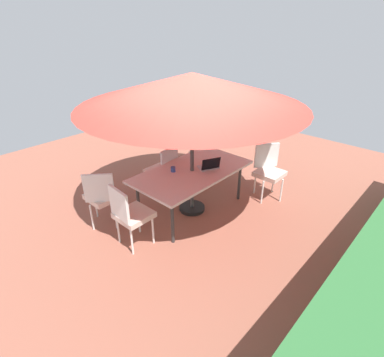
{
  "coord_description": "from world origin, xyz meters",
  "views": [
    {
      "loc": [
        3.36,
        3.07,
        3.0
      ],
      "look_at": [
        0.0,
        0.0,
        0.61
      ],
      "focal_mm": 29.19,
      "sensor_mm": 36.0,
      "label": 1
    }
  ],
  "objects_px": {
    "chair_southeast": "(102,195)",
    "chair_east": "(130,213)",
    "dining_table": "(192,173)",
    "laptop": "(209,166)",
    "chair_south": "(163,169)",
    "patio_umbrella": "(192,90)",
    "cup": "(173,169)",
    "chair_southwest": "(208,150)",
    "chair_northwest": "(269,169)"
  },
  "relations": [
    {
      "from": "chair_south",
      "to": "chair_east",
      "type": "bearing_deg",
      "value": 20.55
    },
    {
      "from": "chair_southeast",
      "to": "chair_southwest",
      "type": "relative_size",
      "value": 1.0
    },
    {
      "from": "dining_table",
      "to": "laptop",
      "type": "xyz_separation_m",
      "value": [
        -0.24,
        0.16,
        0.1
      ]
    },
    {
      "from": "cup",
      "to": "chair_northwest",
      "type": "bearing_deg",
      "value": 149.46
    },
    {
      "from": "chair_southwest",
      "to": "chair_south",
      "type": "bearing_deg",
      "value": -37.99
    },
    {
      "from": "cup",
      "to": "chair_south",
      "type": "bearing_deg",
      "value": -115.86
    },
    {
      "from": "dining_table",
      "to": "chair_southeast",
      "type": "height_order",
      "value": "chair_southeast"
    },
    {
      "from": "chair_northwest",
      "to": "chair_southwest",
      "type": "bearing_deg",
      "value": 129.88
    },
    {
      "from": "chair_northwest",
      "to": "laptop",
      "type": "xyz_separation_m",
      "value": [
        1.03,
        -0.54,
        0.25
      ]
    },
    {
      "from": "chair_east",
      "to": "laptop",
      "type": "height_order",
      "value": "chair_east"
    },
    {
      "from": "patio_umbrella",
      "to": "chair_east",
      "type": "distance_m",
      "value": 1.96
    },
    {
      "from": "chair_southwest",
      "to": "chair_east",
      "type": "bearing_deg",
      "value": -21.68
    },
    {
      "from": "dining_table",
      "to": "chair_east",
      "type": "distance_m",
      "value": 1.28
    },
    {
      "from": "patio_umbrella",
      "to": "chair_southeast",
      "type": "height_order",
      "value": "patio_umbrella"
    },
    {
      "from": "chair_south",
      "to": "chair_southeast",
      "type": "bearing_deg",
      "value": -8.74
    },
    {
      "from": "chair_east",
      "to": "cup",
      "type": "distance_m",
      "value": 1.08
    },
    {
      "from": "laptop",
      "to": "cup",
      "type": "distance_m",
      "value": 0.6
    },
    {
      "from": "chair_south",
      "to": "chair_east",
      "type": "xyz_separation_m",
      "value": [
        1.28,
        0.69,
        0.0
      ]
    },
    {
      "from": "chair_southeast",
      "to": "chair_southwest",
      "type": "xyz_separation_m",
      "value": [
        -2.46,
        0.06,
        0.0
      ]
    },
    {
      "from": "laptop",
      "to": "chair_south",
      "type": "bearing_deg",
      "value": -49.47
    },
    {
      "from": "patio_umbrella",
      "to": "laptop",
      "type": "height_order",
      "value": "patio_umbrella"
    },
    {
      "from": "dining_table",
      "to": "chair_south",
      "type": "xyz_separation_m",
      "value": [
        -0.01,
        -0.7,
        -0.16
      ]
    },
    {
      "from": "chair_south",
      "to": "chair_northwest",
      "type": "distance_m",
      "value": 1.89
    },
    {
      "from": "chair_northwest",
      "to": "chair_east",
      "type": "bearing_deg",
      "value": -158.41
    },
    {
      "from": "patio_umbrella",
      "to": "chair_southeast",
      "type": "bearing_deg",
      "value": -30.08
    },
    {
      "from": "chair_south",
      "to": "cup",
      "type": "xyz_separation_m",
      "value": [
        0.25,
        0.51,
        0.25
      ]
    },
    {
      "from": "chair_southeast",
      "to": "chair_east",
      "type": "distance_m",
      "value": 0.71
    },
    {
      "from": "patio_umbrella",
      "to": "chair_south",
      "type": "height_order",
      "value": "patio_umbrella"
    },
    {
      "from": "dining_table",
      "to": "chair_northwest",
      "type": "bearing_deg",
      "value": 151.3
    },
    {
      "from": "chair_southwest",
      "to": "laptop",
      "type": "distance_m",
      "value": 1.3
    },
    {
      "from": "laptop",
      "to": "dining_table",
      "type": "bearing_deg",
      "value": -8.43
    },
    {
      "from": "dining_table",
      "to": "patio_umbrella",
      "type": "bearing_deg",
      "value": 0.0
    },
    {
      "from": "cup",
      "to": "chair_southeast",
      "type": "bearing_deg",
      "value": -27.61
    },
    {
      "from": "dining_table",
      "to": "chair_east",
      "type": "height_order",
      "value": "chair_east"
    },
    {
      "from": "dining_table",
      "to": "chair_southwest",
      "type": "height_order",
      "value": "chair_southwest"
    },
    {
      "from": "dining_table",
      "to": "patio_umbrella",
      "type": "height_order",
      "value": "patio_umbrella"
    },
    {
      "from": "chair_southwest",
      "to": "dining_table",
      "type": "bearing_deg",
      "value": -7.51
    },
    {
      "from": "patio_umbrella",
      "to": "cup",
      "type": "height_order",
      "value": "patio_umbrella"
    },
    {
      "from": "chair_southeast",
      "to": "chair_southwest",
      "type": "bearing_deg",
      "value": -139.71
    },
    {
      "from": "patio_umbrella",
      "to": "chair_east",
      "type": "height_order",
      "value": "patio_umbrella"
    },
    {
      "from": "dining_table",
      "to": "chair_southeast",
      "type": "relative_size",
      "value": 2.02
    },
    {
      "from": "chair_northwest",
      "to": "cup",
      "type": "bearing_deg",
      "value": -173.31
    },
    {
      "from": "chair_northwest",
      "to": "chair_east",
      "type": "relative_size",
      "value": 1.0
    },
    {
      "from": "patio_umbrella",
      "to": "cup",
      "type": "bearing_deg",
      "value": -39.3
    },
    {
      "from": "patio_umbrella",
      "to": "laptop",
      "type": "distance_m",
      "value": 1.27
    },
    {
      "from": "patio_umbrella",
      "to": "chair_northwest",
      "type": "distance_m",
      "value": 2.08
    },
    {
      "from": "chair_southeast",
      "to": "chair_southwest",
      "type": "distance_m",
      "value": 2.46
    },
    {
      "from": "chair_northwest",
      "to": "laptop",
      "type": "distance_m",
      "value": 1.19
    },
    {
      "from": "chair_south",
      "to": "chair_northwest",
      "type": "bearing_deg",
      "value": 124.5
    },
    {
      "from": "dining_table",
      "to": "cup",
      "type": "distance_m",
      "value": 0.32
    }
  ]
}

